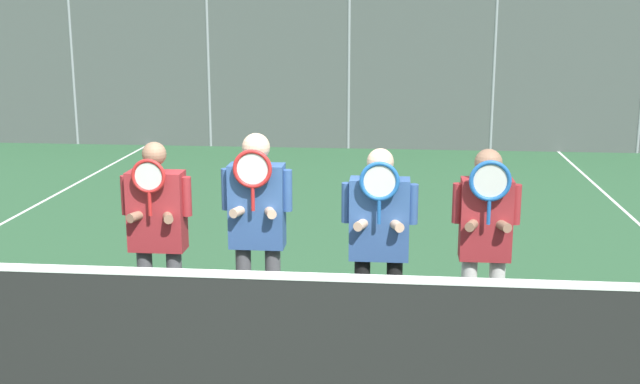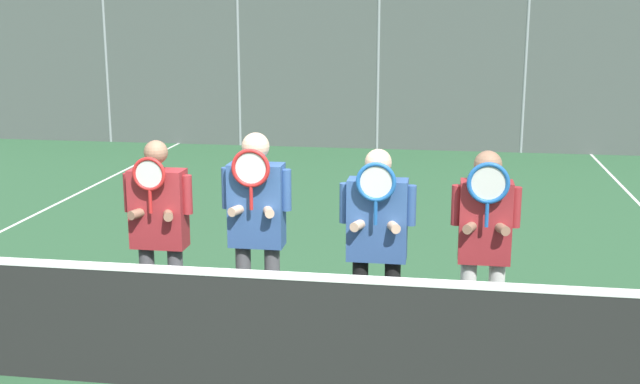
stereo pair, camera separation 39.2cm
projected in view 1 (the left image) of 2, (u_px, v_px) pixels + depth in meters
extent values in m
ellipsoid|color=slate|center=(385.00, 48.00, 59.24)|extent=(115.16, 63.98, 22.39)
cube|color=tan|center=(394.00, 42.00, 24.40)|extent=(18.89, 5.00, 3.70)
cylinder|color=gray|center=(73.00, 69.00, 16.80)|extent=(0.06, 0.06, 3.19)
cylinder|color=gray|center=(209.00, 70.00, 16.52)|extent=(0.06, 0.06, 3.19)
cylinder|color=gray|center=(349.00, 71.00, 16.25)|extent=(0.06, 0.06, 3.19)
cylinder|color=gray|center=(494.00, 72.00, 15.98)|extent=(0.06, 0.06, 3.19)
cube|color=#4C5451|center=(349.00, 71.00, 16.25)|extent=(17.40, 0.02, 3.19)
cube|color=black|center=(256.00, 338.00, 5.88)|extent=(11.27, 0.02, 0.92)
cube|color=white|center=(255.00, 275.00, 5.77)|extent=(11.27, 0.03, 0.06)
cylinder|color=#56565B|center=(146.00, 297.00, 6.83)|extent=(0.13, 0.13, 0.84)
cylinder|color=#56565B|center=(175.00, 298.00, 6.81)|extent=(0.13, 0.13, 0.84)
cube|color=maroon|center=(157.00, 211.00, 6.65)|extent=(0.46, 0.22, 0.67)
sphere|color=#997056|center=(154.00, 154.00, 6.54)|extent=(0.20, 0.20, 0.20)
cylinder|color=maroon|center=(126.00, 195.00, 6.64)|extent=(0.08, 0.08, 0.33)
cylinder|color=maroon|center=(186.00, 196.00, 6.60)|extent=(0.08, 0.08, 0.33)
cylinder|color=#997056|center=(140.00, 215.00, 6.58)|extent=(0.16, 0.27, 0.08)
cylinder|color=#997056|center=(167.00, 216.00, 6.55)|extent=(0.16, 0.27, 0.08)
cylinder|color=red|center=(150.00, 204.00, 6.45)|extent=(0.03, 0.03, 0.20)
torus|color=red|center=(148.00, 176.00, 6.40)|extent=(0.28, 0.03, 0.28)
cylinder|color=silver|center=(148.00, 176.00, 6.40)|extent=(0.23, 0.00, 0.23)
cylinder|color=#56565B|center=(244.00, 296.00, 6.79)|extent=(0.13, 0.13, 0.88)
cylinder|color=#56565B|center=(273.00, 297.00, 6.77)|extent=(0.13, 0.13, 0.88)
cube|color=#335693|center=(257.00, 206.00, 6.60)|extent=(0.45, 0.22, 0.70)
sphere|color=#DBB293|center=(256.00, 147.00, 6.49)|extent=(0.23, 0.23, 0.23)
cylinder|color=#335693|center=(227.00, 189.00, 6.60)|extent=(0.08, 0.08, 0.34)
cylinder|color=#335693|center=(287.00, 190.00, 6.55)|extent=(0.08, 0.08, 0.34)
cylinder|color=#DBB293|center=(241.00, 210.00, 6.53)|extent=(0.16, 0.27, 0.08)
cylinder|color=#DBB293|center=(269.00, 211.00, 6.51)|extent=(0.16, 0.27, 0.08)
cylinder|color=red|center=(253.00, 199.00, 6.41)|extent=(0.03, 0.03, 0.20)
torus|color=red|center=(252.00, 169.00, 6.35)|extent=(0.32, 0.03, 0.32)
cylinder|color=silver|center=(252.00, 169.00, 6.35)|extent=(0.26, 0.00, 0.26)
cylinder|color=black|center=(362.00, 306.00, 6.63)|extent=(0.13, 0.13, 0.84)
cylinder|color=black|center=(394.00, 307.00, 6.60)|extent=(0.13, 0.13, 0.84)
cube|color=#335693|center=(379.00, 219.00, 6.45)|extent=(0.48, 0.22, 0.66)
sphere|color=#DBB293|center=(380.00, 162.00, 6.34)|extent=(0.21, 0.21, 0.21)
cylinder|color=#335693|center=(347.00, 203.00, 6.44)|extent=(0.08, 0.08, 0.32)
cylinder|color=#335693|center=(413.00, 204.00, 6.39)|extent=(0.08, 0.08, 0.32)
cylinder|color=#DBB293|center=(364.00, 223.00, 6.37)|extent=(0.16, 0.27, 0.08)
cylinder|color=#DBB293|center=(394.00, 224.00, 6.35)|extent=(0.16, 0.27, 0.08)
cylinder|color=#1E5BAD|center=(379.00, 211.00, 6.25)|extent=(0.03, 0.03, 0.20)
torus|color=#1E5BAD|center=(380.00, 181.00, 6.19)|extent=(0.31, 0.03, 0.31)
cylinder|color=silver|center=(380.00, 181.00, 6.19)|extent=(0.26, 0.00, 0.26)
cylinder|color=white|center=(468.00, 306.00, 6.62)|extent=(0.13, 0.13, 0.84)
cylinder|color=white|center=(495.00, 307.00, 6.60)|extent=(0.13, 0.13, 0.84)
cube|color=maroon|center=(486.00, 219.00, 6.44)|extent=(0.41, 0.22, 0.66)
sphere|color=#997056|center=(488.00, 163.00, 6.34)|extent=(0.22, 0.22, 0.22)
cylinder|color=maroon|center=(457.00, 203.00, 6.43)|extent=(0.08, 0.08, 0.32)
cylinder|color=maroon|center=(516.00, 204.00, 6.39)|extent=(0.08, 0.08, 0.32)
cylinder|color=#997056|center=(474.00, 223.00, 6.37)|extent=(0.16, 0.27, 0.08)
cylinder|color=#997056|center=(500.00, 224.00, 6.35)|extent=(0.16, 0.27, 0.08)
cylinder|color=#1E5BAD|center=(489.00, 212.00, 6.24)|extent=(0.03, 0.03, 0.20)
torus|color=#1E5BAD|center=(490.00, 181.00, 6.19)|extent=(0.33, 0.04, 0.33)
cylinder|color=silver|center=(490.00, 181.00, 6.19)|extent=(0.27, 0.00, 0.27)
cube|color=maroon|center=(192.00, 100.00, 18.85)|extent=(4.80, 1.75, 0.85)
cube|color=#2D3842|center=(190.00, 67.00, 18.68)|extent=(2.64, 1.61, 0.70)
cylinder|color=black|center=(250.00, 124.00, 17.94)|extent=(0.60, 0.16, 0.60)
cylinder|color=black|center=(264.00, 114.00, 19.67)|extent=(0.60, 0.16, 0.60)
cylinder|color=black|center=(115.00, 122.00, 18.23)|extent=(0.60, 0.16, 0.60)
cylinder|color=black|center=(140.00, 113.00, 19.96)|extent=(0.60, 0.16, 0.60)
cube|color=maroon|center=(423.00, 101.00, 18.57)|extent=(4.77, 1.75, 0.86)
cube|color=#2D3842|center=(424.00, 68.00, 18.40)|extent=(2.62, 1.61, 0.70)
cylinder|color=black|center=(495.00, 126.00, 17.66)|extent=(0.60, 0.16, 0.60)
cylinder|color=black|center=(486.00, 116.00, 19.39)|extent=(0.60, 0.16, 0.60)
cylinder|color=black|center=(354.00, 124.00, 17.95)|extent=(0.60, 0.16, 0.60)
cylinder|color=black|center=(358.00, 114.00, 19.68)|extent=(0.60, 0.16, 0.60)
cylinder|color=black|center=(601.00, 128.00, 17.33)|extent=(0.60, 0.16, 0.60)
cylinder|color=black|center=(582.00, 117.00, 19.14)|extent=(0.60, 0.16, 0.60)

